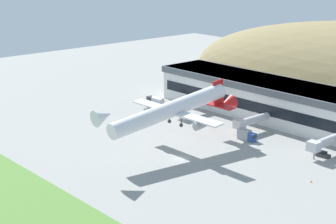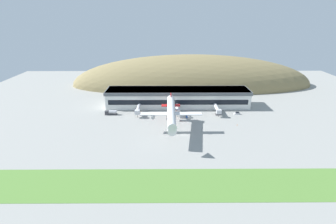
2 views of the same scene
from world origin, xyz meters
TOP-DOWN VIEW (x-y plane):
  - ground_plane at (0.00, 0.00)m, footprint 368.97×368.97m
  - grass_strip_foreground at (0.00, -48.63)m, footprint 332.08×23.05m
  - hill_backdrop at (14.83, 115.68)m, footprint 237.79×77.61m
  - terminal_building at (-1.82, 52.21)m, footprint 109.08×21.01m
  - jetway_0 at (-30.61, 33.14)m, footprint 3.38×16.52m
  - jetway_1 at (-2.74, 33.66)m, footprint 3.38×15.54m
  - jetway_2 at (25.60, 33.43)m, footprint 3.38×15.97m
  - cargo_airplane at (-7.69, 3.75)m, footprint 36.23×54.35m
  - service_car_0 at (26.26, 31.88)m, footprint 4.28×2.18m
  - service_car_1 at (-27.67, 31.04)m, footprint 3.76×2.10m
  - service_car_2 at (39.91, 33.18)m, footprint 4.34×2.07m
  - fuel_truck at (1.45, 26.92)m, footprint 6.31×2.72m
  - box_truck at (-49.82, 32.93)m, footprint 8.53×2.65m
  - traffic_cone_0 at (34.95, 13.44)m, footprint 0.52×0.52m

SIDE VIEW (x-z plane):
  - ground_plane at x=0.00m, z-range 0.00..0.00m
  - hill_backdrop at x=14.83m, z-range -30.00..30.00m
  - grass_strip_foreground at x=0.00m, z-range 0.00..0.08m
  - traffic_cone_0 at x=34.95m, z-range -0.01..0.57m
  - service_car_1 at x=-27.67m, z-range -0.12..1.31m
  - service_car_2 at x=39.91m, z-range -0.14..1.50m
  - service_car_0 at x=26.26m, z-range -0.14..1.52m
  - fuel_truck at x=1.45m, z-range -0.09..3.16m
  - box_truck at x=-49.82m, z-range -0.08..3.24m
  - jetway_1 at x=-2.74m, z-range 1.28..6.71m
  - jetway_2 at x=25.60m, z-range 1.28..6.71m
  - jetway_0 at x=-30.61m, z-range 1.28..6.71m
  - terminal_building at x=-1.82m, z-range 0.88..14.18m
  - cargo_airplane at x=-7.69m, z-range 6.56..18.00m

